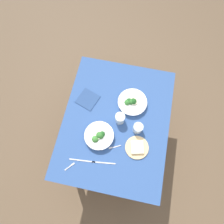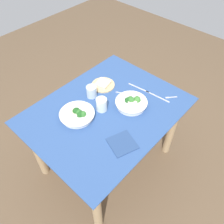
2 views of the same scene
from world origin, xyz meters
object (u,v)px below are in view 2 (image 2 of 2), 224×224
Objects in this scene: broccoli_bowl_near at (131,103)px; water_glass_center at (92,92)px; table_knife_left at (139,88)px; bread_side_plate at (103,84)px; water_glass_side at (102,104)px; broccoli_bowl_far at (78,115)px; fork_by_far_bowl at (171,97)px; napkin_folded_upper at (122,143)px; fork_by_near_bowl at (122,93)px; table_knife_right at (157,97)px.

water_glass_center is at bearing 112.75° from broccoli_bowl_near.
bread_side_plate is at bearing -150.93° from table_knife_left.
water_glass_side is at bearing -105.68° from table_knife_left.
broccoli_bowl_far is 1.33× the size of table_knife_left.
water_glass_center reaches higher than broccoli_bowl_near.
fork_by_far_bowl is 0.46× the size of napkin_folded_upper.
broccoli_bowl_far is 1.05× the size of broccoli_bowl_near.
napkin_folded_upper is (0.04, -0.40, -0.03)m from broccoli_bowl_far.
bread_side_plate is 0.19m from fork_by_near_bowl.
table_knife_left is at bearing 27.03° from napkin_folded_upper.
napkin_folded_upper reaches higher than table_knife_right.
water_glass_center is (-0.13, 0.30, 0.02)m from broccoli_bowl_near.
broccoli_bowl_near is (0.36, -0.22, 0.00)m from broccoli_bowl_far.
water_glass_center is 0.44× the size of table_knife_right.
water_glass_side is (-0.21, -0.18, 0.04)m from bread_side_plate.
fork_by_near_bowl is (0.03, -0.18, -0.01)m from bread_side_plate.
fork_by_far_bowl is 0.11m from table_knife_right.
broccoli_bowl_near is at bearing 62.49° from table_knife_right.
table_knife_right is (0.16, -0.24, -0.00)m from fork_by_near_bowl.
fork_by_far_bowl is (0.41, -0.48, -0.05)m from water_glass_center.
broccoli_bowl_far reaches higher than fork_by_near_bowl.
water_glass_side reaches higher than water_glass_center.
broccoli_bowl_far is 2.77× the size of fork_by_near_bowl.
napkin_folded_upper is (-0.38, -0.32, 0.00)m from fork_by_near_bowl.
broccoli_bowl_far is 0.58m from table_knife_left.
water_glass_center reaches higher than broccoli_bowl_far.
bread_side_plate is 0.61m from napkin_folded_upper.
broccoli_bowl_far is at bearing -110.34° from table_knife_left.
bread_side_plate is at bearing 20.12° from table_knife_right.
water_glass_center is at bearing 36.44° from table_knife_right.
fork_by_far_bowl is 0.36× the size of table_knife_right.
fork_by_far_bowl is (0.64, -0.39, -0.03)m from broccoli_bowl_far.
water_glass_center is 1.22× the size of fork_by_far_bowl.
fork_by_near_bowl is 0.48× the size of table_knife_left.
napkin_folded_upper reaches higher than fork_by_far_bowl.
broccoli_bowl_near is 1.44× the size of napkin_folded_upper.
fork_by_near_bowl is 0.29m from table_knife_right.
water_glass_center is at bearing -157.67° from fork_by_near_bowl.
napkin_folded_upper is (-0.19, -0.49, -0.04)m from water_glass_center.
table_knife_right is 0.54m from napkin_folded_upper.
bread_side_plate is 2.50× the size of fork_by_far_bowl.
napkin_folded_upper is at bearing 94.44° from table_knife_right.
water_glass_side reaches higher than bread_side_plate.
water_glass_center is 0.64m from fork_by_far_bowl.
broccoli_bowl_near reaches higher than table_knife_right.
fork_by_far_bowl is 0.27m from table_knife_left.
fork_by_near_bowl is at bearing 0.21° from water_glass_side.
broccoli_bowl_near is 0.37m from napkin_folded_upper.
water_glass_side is 0.39m from table_knife_left.
bread_side_plate is 1.15× the size of napkin_folded_upper.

